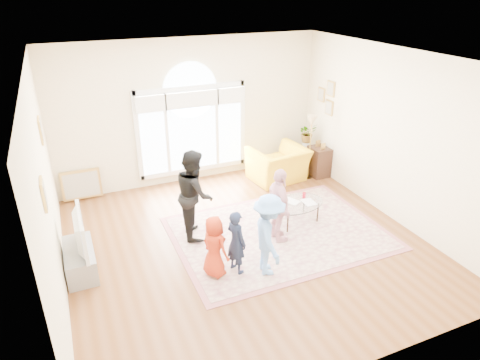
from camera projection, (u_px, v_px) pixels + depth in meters
name	position (u px, v px, depth m)	size (l,w,h in m)	color
ground	(246.00, 243.00, 7.62)	(6.00, 6.00, 0.00)	#5D3315
room_shell	(194.00, 116.00, 9.31)	(6.00, 6.00, 6.00)	beige
area_rug	(279.00, 233.00, 7.90)	(3.60, 2.60, 0.02)	#C6B398
rug_border	(279.00, 233.00, 7.90)	(3.80, 2.80, 0.01)	#9A575B
tv_console	(80.00, 260.00, 6.79)	(0.45, 1.00, 0.42)	gray
television	(75.00, 233.00, 6.58)	(0.17, 1.06, 0.61)	black
coffee_table	(297.00, 204.00, 8.08)	(1.23, 0.89, 0.54)	silver
armchair	(278.00, 164.00, 9.85)	(1.20, 1.05, 0.78)	yellow
side_cabinet	(319.00, 162.00, 10.11)	(0.40, 0.50, 0.70)	black
floor_lamp	(312.00, 126.00, 9.60)	(0.29, 0.29, 1.51)	black
plant_pedestal	(306.00, 155.00, 10.47)	(0.20, 0.20, 0.70)	white
potted_plant	(307.00, 133.00, 10.22)	(0.42, 0.36, 0.46)	#33722D
leaning_picture	(84.00, 199.00, 9.13)	(0.80, 0.05, 0.62)	tan
child_red	(214.00, 247.00, 6.57)	(0.50, 0.33, 1.02)	#A92B13
child_navy	(236.00, 242.00, 6.65)	(0.39, 0.26, 1.07)	#171F37
child_black	(195.00, 194.00, 7.53)	(0.79, 0.62, 1.63)	black
child_pink	(279.00, 206.00, 7.40)	(0.80, 0.33, 1.36)	#E9A6B2
child_blue	(269.00, 235.00, 6.57)	(0.87, 0.50, 1.35)	#6599E7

